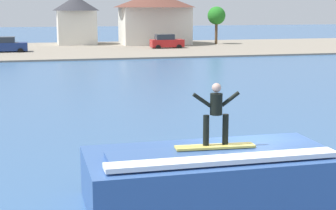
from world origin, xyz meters
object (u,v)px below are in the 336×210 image
at_px(car_near_shore, 6,45).
at_px(house_small_cottage, 76,18).
at_px(surfboard, 215,146).
at_px(car_far_shore, 166,42).
at_px(tree_tall_bare, 216,16).
at_px(surfer, 216,111).
at_px(wave_crest, 211,177).
at_px(house_gabled_white, 155,13).

bearing_deg(car_near_shore, house_small_cottage, 51.13).
height_order(surfboard, house_small_cottage, house_small_cottage).
xyz_separation_m(surfboard, car_far_shore, (11.26, 50.69, -0.61)).
height_order(surfboard, tree_tall_bare, tree_tall_bare).
distance_m(surfboard, house_small_cottage, 60.22).
distance_m(surfer, house_small_cottage, 60.14).
bearing_deg(surfboard, wave_crest, 132.66).
xyz_separation_m(house_gabled_white, house_small_cottage, (-10.29, 1.93, -0.58)).
bearing_deg(surfer, tree_tall_bare, 70.81).
distance_m(wave_crest, car_near_shore, 49.93).
xyz_separation_m(surfboard, house_small_cottage, (1.21, 60.17, 2.13)).
bearing_deg(tree_tall_bare, wave_crest, -109.28).
height_order(car_near_shore, house_small_cottage, house_small_cottage).
xyz_separation_m(surfer, house_small_cottage, (1.18, 60.11, 1.19)).
height_order(surfer, house_small_cottage, house_small_cottage).
distance_m(wave_crest, surfboard, 0.84).
bearing_deg(house_small_cottage, car_near_shore, -128.87).
xyz_separation_m(wave_crest, car_near_shore, (-7.37, 49.38, 0.23)).
height_order(wave_crest, surfboard, surfboard).
bearing_deg(wave_crest, surfer, -5.87).
bearing_deg(house_gabled_white, car_near_shore, -155.08).
bearing_deg(surfboard, car_far_shore, 77.48).
relative_size(surfboard, car_far_shore, 0.53).
distance_m(surfboard, car_far_shore, 51.93).
height_order(surfer, tree_tall_bare, tree_tall_bare).
relative_size(surfer, tree_tall_bare, 0.31).
distance_m(wave_crest, house_gabled_white, 59.42).
bearing_deg(house_gabled_white, surfer, -101.15).
relative_size(wave_crest, car_far_shore, 1.64).
bearing_deg(tree_tall_bare, house_gabled_white, 167.05).
height_order(car_far_shore, house_small_cottage, house_small_cottage).
bearing_deg(wave_crest, house_gabled_white, 78.76).
bearing_deg(tree_tall_bare, surfboard, -109.20).
height_order(car_near_shore, tree_tall_bare, tree_tall_bare).
distance_m(surfboard, surfer, 0.94).
xyz_separation_m(wave_crest, house_gabled_white, (11.56, 58.17, 3.54)).
relative_size(wave_crest, car_near_shore, 1.48).
bearing_deg(wave_crest, car_near_shore, 98.49).
xyz_separation_m(surfboard, car_near_shore, (-7.44, 49.45, -0.60)).
height_order(surfer, car_far_shore, surfer).
xyz_separation_m(car_far_shore, tree_tall_bare, (8.37, 5.68, 2.97)).
bearing_deg(wave_crest, house_small_cottage, 88.78).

